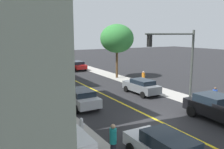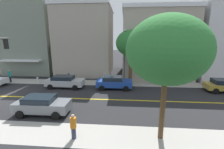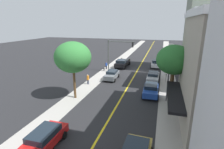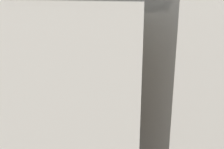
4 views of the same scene
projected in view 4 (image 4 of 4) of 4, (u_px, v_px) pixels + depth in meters
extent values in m
plane|color=#262628|center=(174.00, 85.00, 30.99)|extent=(140.00, 140.00, 0.00)
cube|color=#ADA8A0|center=(203.00, 100.00, 25.47)|extent=(2.52, 126.00, 0.01)
cube|color=#ADA8A0|center=(155.00, 74.00, 36.50)|extent=(2.52, 126.00, 0.01)
cube|color=yellow|center=(174.00, 85.00, 30.98)|extent=(0.20, 126.00, 0.00)
cube|color=#A39989|center=(193.00, 71.00, 16.11)|extent=(9.36, 8.64, 10.70)
cube|color=#A39989|center=(18.00, 92.00, 13.22)|extent=(11.80, 10.07, 9.86)
cube|color=black|center=(29.00, 91.00, 19.89)|extent=(1.36, 7.66, 0.24)
cylinder|color=brown|center=(54.00, 69.00, 31.87)|extent=(0.31, 0.31, 3.65)
ellipsoid|color=#337F38|center=(52.00, 43.00, 30.96)|extent=(4.50, 4.50, 3.83)
cylinder|color=brown|center=(76.00, 95.00, 21.28)|extent=(0.44, 0.44, 3.93)
ellipsoid|color=#286B2D|center=(74.00, 58.00, 20.39)|extent=(3.93, 3.93, 3.34)
cylinder|color=silver|center=(190.00, 96.00, 25.70)|extent=(0.24, 0.24, 0.63)
sphere|color=silver|center=(191.00, 93.00, 25.60)|extent=(0.22, 0.22, 0.22)
cylinder|color=silver|center=(191.00, 97.00, 25.53)|extent=(0.10, 0.10, 0.10)
cylinder|color=silver|center=(190.00, 96.00, 25.85)|extent=(0.10, 0.10, 0.10)
cylinder|color=#4C4C51|center=(156.00, 99.00, 24.24)|extent=(0.07, 0.07, 1.12)
cube|color=#2D2D33|center=(156.00, 93.00, 24.07)|extent=(0.12, 0.18, 0.26)
cylinder|color=#474C47|center=(145.00, 55.00, 34.65)|extent=(0.20, 0.20, 6.31)
cylinder|color=#474C47|center=(153.00, 38.00, 31.55)|extent=(5.10, 0.14, 0.14)
cube|color=black|center=(160.00, 44.00, 29.68)|extent=(0.26, 0.32, 0.90)
sphere|color=red|center=(160.00, 41.00, 29.61)|extent=(0.20, 0.20, 0.20)
sphere|color=yellow|center=(160.00, 44.00, 29.68)|extent=(0.20, 0.20, 0.20)
sphere|color=green|center=(160.00, 46.00, 29.76)|extent=(0.20, 0.20, 0.20)
cylinder|color=#38383D|center=(83.00, 78.00, 21.48)|extent=(0.16, 0.16, 6.82)
ellipsoid|color=silver|center=(82.00, 40.00, 20.56)|extent=(0.70, 0.36, 0.24)
cube|color=#B7BABF|center=(145.00, 92.00, 26.06)|extent=(1.84, 4.62, 0.72)
cube|color=#19232D|center=(147.00, 87.00, 25.97)|extent=(1.61, 2.50, 0.44)
cylinder|color=black|center=(135.00, 99.00, 24.92)|extent=(0.22, 0.64, 0.64)
cylinder|color=black|center=(130.00, 93.00, 26.61)|extent=(0.22, 0.64, 0.64)
cylinder|color=black|center=(161.00, 96.00, 25.70)|extent=(0.22, 0.64, 0.64)
cylinder|color=black|center=(154.00, 91.00, 27.40)|extent=(0.22, 0.64, 0.64)
cube|color=slate|center=(120.00, 77.00, 32.25)|extent=(1.81, 4.28, 0.75)
cube|color=#19232D|center=(121.00, 72.00, 32.15)|extent=(1.57, 2.32, 0.42)
cylinder|color=black|center=(112.00, 82.00, 31.15)|extent=(0.23, 0.64, 0.64)
cylinder|color=black|center=(109.00, 78.00, 32.75)|extent=(0.23, 0.64, 0.64)
cylinder|color=black|center=(132.00, 80.00, 31.93)|extent=(0.23, 0.64, 0.64)
cylinder|color=black|center=(127.00, 77.00, 33.54)|extent=(0.23, 0.64, 0.64)
cube|color=silver|center=(222.00, 85.00, 28.78)|extent=(1.79, 4.64, 0.65)
cube|color=#19232D|center=(224.00, 80.00, 28.68)|extent=(1.56, 2.51, 0.58)
cylinder|color=black|center=(216.00, 90.00, 27.67)|extent=(0.23, 0.64, 0.64)
cylinder|color=black|center=(206.00, 86.00, 29.29)|extent=(0.23, 0.64, 0.64)
cube|color=#1E429E|center=(92.00, 97.00, 24.37)|extent=(1.94, 4.27, 0.73)
cube|color=#19232D|center=(94.00, 92.00, 24.28)|extent=(1.69, 2.32, 0.47)
cylinder|color=black|center=(80.00, 105.00, 23.21)|extent=(0.23, 0.64, 0.64)
cylinder|color=black|center=(78.00, 99.00, 24.95)|extent=(0.23, 0.64, 0.64)
cylinder|color=black|center=(107.00, 102.00, 23.99)|extent=(0.23, 0.64, 0.64)
cylinder|color=black|center=(103.00, 96.00, 25.72)|extent=(0.23, 0.64, 0.64)
cube|color=black|center=(178.00, 71.00, 34.82)|extent=(2.37, 6.01, 0.80)
cube|color=#19232D|center=(172.00, 67.00, 34.41)|extent=(2.03, 2.22, 0.55)
cube|color=black|center=(189.00, 69.00, 34.04)|extent=(0.25, 3.08, 0.24)
cube|color=black|center=(182.00, 66.00, 35.85)|extent=(0.25, 3.08, 0.24)
cylinder|color=black|center=(169.00, 76.00, 33.50)|extent=(0.32, 0.81, 0.80)
cylinder|color=black|center=(163.00, 73.00, 35.47)|extent=(0.32, 0.81, 0.80)
cylinder|color=black|center=(194.00, 75.00, 34.38)|extent=(0.32, 0.81, 0.80)
cylinder|color=black|center=(186.00, 71.00, 36.35)|extent=(0.32, 0.81, 0.80)
cylinder|color=#33384C|center=(91.00, 75.00, 34.13)|extent=(0.28, 0.28, 0.72)
cylinder|color=orange|center=(91.00, 71.00, 33.95)|extent=(0.37, 0.37, 0.66)
sphere|color=beige|center=(91.00, 68.00, 33.84)|extent=(0.20, 0.20, 0.20)
cylinder|color=black|center=(152.00, 71.00, 36.76)|extent=(0.29, 0.29, 0.72)
cylinder|color=#284CB2|center=(152.00, 67.00, 36.59)|extent=(0.38, 0.38, 0.66)
sphere|color=brown|center=(152.00, 64.00, 36.47)|extent=(0.20, 0.20, 0.20)
cylinder|color=black|center=(220.00, 92.00, 26.73)|extent=(0.26, 0.26, 0.81)
cylinder|color=teal|center=(221.00, 86.00, 26.53)|extent=(0.34, 0.34, 0.74)
sphere|color=tan|center=(222.00, 82.00, 26.40)|extent=(0.23, 0.23, 0.23)
ellipsoid|color=black|center=(145.00, 71.00, 36.70)|extent=(0.49, 0.58, 0.24)
sphere|color=black|center=(144.00, 71.00, 36.47)|extent=(0.19, 0.19, 0.19)
cylinder|color=black|center=(145.00, 73.00, 36.62)|extent=(0.08, 0.08, 0.21)
cylinder|color=black|center=(146.00, 72.00, 36.89)|extent=(0.08, 0.08, 0.21)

